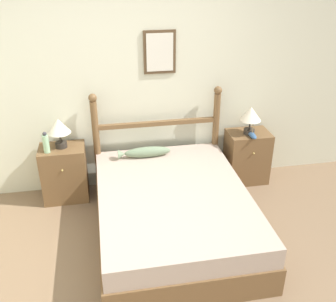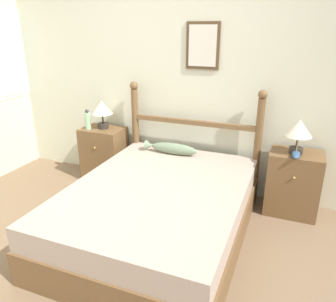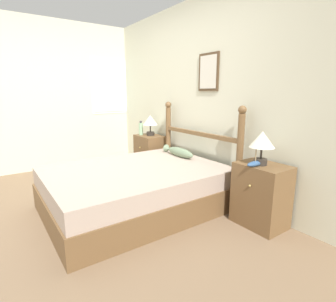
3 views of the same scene
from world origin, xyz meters
name	(u,v)px [view 1 (image 1 of 3)]	position (x,y,z in m)	size (l,w,h in m)	color
ground_plane	(159,281)	(0.00, 0.00, 0.00)	(16.00, 16.00, 0.00)	#7A6047
wall_back	(133,81)	(0.00, 1.73, 1.28)	(6.40, 0.08, 2.55)	beige
bed	(173,212)	(0.25, 0.64, 0.24)	(1.48, 1.98, 0.49)	brown
headboard	(157,135)	(0.25, 1.59, 0.66)	(1.50, 0.09, 1.20)	brown
nightstand_left	(65,173)	(-0.84, 1.49, 0.32)	(0.50, 0.38, 0.64)	brown
nightstand_right	(247,157)	(1.33, 1.49, 0.32)	(0.50, 0.38, 0.64)	brown
table_lamp_left	(59,128)	(-0.84, 1.50, 0.88)	(0.24, 0.24, 0.33)	#2D2823
table_lamp_right	(251,115)	(1.32, 1.46, 0.88)	(0.24, 0.24, 0.33)	#2D2823
bottle	(46,143)	(-0.98, 1.40, 0.75)	(0.07, 0.07, 0.24)	#99C699
model_boat	(252,135)	(1.32, 1.37, 0.67)	(0.07, 0.22, 0.17)	#335684
fish_pillow	(145,152)	(0.07, 1.40, 0.55)	(0.60, 0.11, 0.12)	gray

